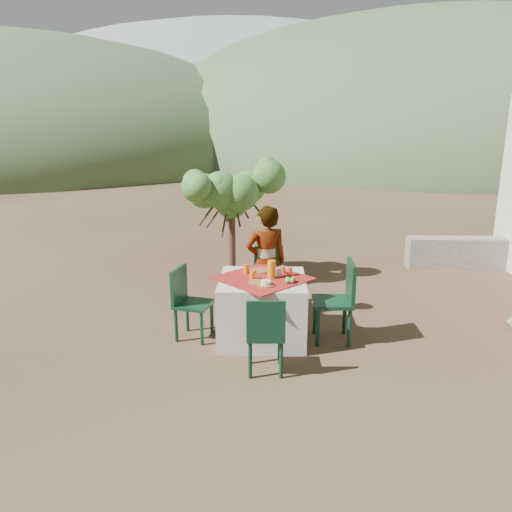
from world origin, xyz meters
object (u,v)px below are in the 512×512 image
(shrub_tree, at_px, (235,197))
(juice_pitcher, at_px, (272,269))
(person, at_px, (266,263))
(chair_far, at_px, (270,275))
(table, at_px, (262,308))
(chair_near, at_px, (266,332))
(chair_right, at_px, (340,297))
(chair_left, at_px, (188,300))

(shrub_tree, height_order, juice_pitcher, shrub_tree)
(person, height_order, shrub_tree, shrub_tree)
(juice_pitcher, bearing_deg, shrub_tree, 104.51)
(chair_far, height_order, shrub_tree, shrub_tree)
(person, distance_m, shrub_tree, 1.81)
(table, bearing_deg, chair_near, -86.72)
(chair_near, distance_m, shrub_tree, 3.36)
(chair_right, relative_size, shrub_tree, 0.56)
(table, distance_m, shrub_tree, 2.53)
(chair_far, xyz_separation_m, juice_pitcher, (0.03, -1.00, 0.38))
(shrub_tree, bearing_deg, chair_near, -80.50)
(chair_far, height_order, person, person)
(chair_near, xyz_separation_m, chair_left, (-0.95, 0.89, 0.02))
(chair_right, bearing_deg, shrub_tree, -149.58)
(person, bearing_deg, chair_near, 72.59)
(shrub_tree, bearing_deg, chair_left, -100.19)
(chair_near, height_order, shrub_tree, shrub_tree)
(chair_right, bearing_deg, chair_left, -91.40)
(chair_far, relative_size, shrub_tree, 0.50)
(chair_near, relative_size, juice_pitcher, 3.96)
(chair_left, relative_size, shrub_tree, 0.50)
(person, bearing_deg, shrub_tree, -90.07)
(chair_left, height_order, chair_right, chair_right)
(chair_right, distance_m, shrub_tree, 2.84)
(chair_left, height_order, person, person)
(table, distance_m, chair_near, 0.93)
(juice_pitcher, bearing_deg, person, 96.00)
(table, bearing_deg, person, 86.60)
(chair_near, bearing_deg, juice_pitcher, -95.47)
(chair_left, bearing_deg, chair_far, -29.46)
(chair_right, xyz_separation_m, juice_pitcher, (-0.81, 0.05, 0.32))
(table, height_order, chair_far, chair_far)
(juice_pitcher, bearing_deg, chair_right, -3.24)
(chair_right, xyz_separation_m, person, (-0.88, 0.71, 0.21))
(chair_left, xyz_separation_m, shrub_tree, (0.41, 2.30, 0.89))
(chair_right, bearing_deg, juice_pitcher, -93.84)
(chair_far, distance_m, chair_near, 1.92)
(chair_left, bearing_deg, juice_pitcher, -74.56)
(person, bearing_deg, chair_right, 123.15)
(chair_far, height_order, chair_near, chair_far)
(table, relative_size, chair_right, 1.32)
(chair_far, height_order, juice_pitcher, juice_pitcher)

